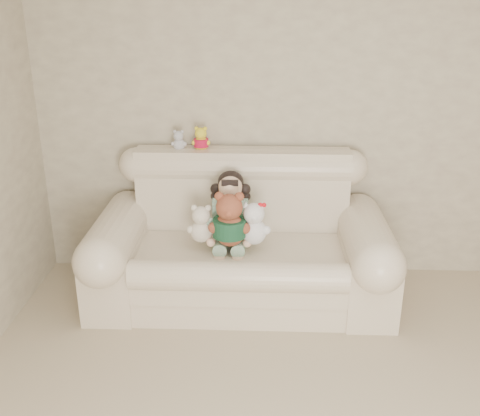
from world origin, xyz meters
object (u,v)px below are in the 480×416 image
(sofa, at_px, (241,234))
(seated_child, at_px, (231,207))
(brown_teddy, at_px, (229,214))
(cream_teddy, at_px, (201,220))
(white_cat, at_px, (254,219))

(sofa, relative_size, seated_child, 3.97)
(brown_teddy, relative_size, cream_teddy, 1.41)
(seated_child, relative_size, cream_teddy, 1.68)
(seated_child, height_order, brown_teddy, seated_child)
(sofa, height_order, seated_child, sofa)
(brown_teddy, bearing_deg, sofa, 89.28)
(brown_teddy, height_order, white_cat, brown_teddy)
(white_cat, bearing_deg, sofa, 151.98)
(sofa, bearing_deg, cream_teddy, -159.57)
(brown_teddy, height_order, cream_teddy, brown_teddy)
(seated_child, height_order, white_cat, seated_child)
(seated_child, height_order, cream_teddy, seated_child)
(white_cat, bearing_deg, cream_teddy, -160.07)
(white_cat, distance_m, cream_teddy, 0.36)
(white_cat, relative_size, cream_teddy, 1.14)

